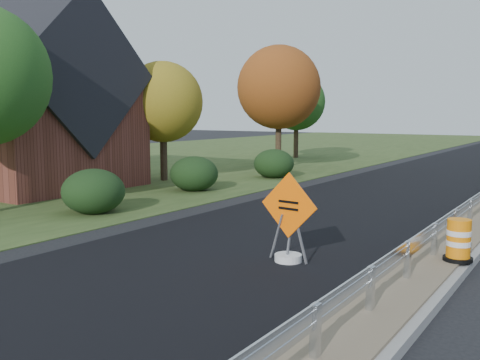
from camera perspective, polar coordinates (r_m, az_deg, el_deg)
The scene contains 11 objects.
grass_verge_near at distance 38.86m, azimuth -10.18°, elevation 2.08°, with size 30.00×120.00×0.03m, color #33481E.
milled_overlay at distance 29.05m, azimuth 19.02°, elevation 0.14°, with size 7.20×120.00×0.01m, color black.
hedge_south at distance 18.43m, azimuth -15.37°, elevation -1.16°, with size 2.09×2.09×1.52m, color black.
hedge_mid at distance 23.09m, azimuth -4.92°, elevation 0.69°, with size 2.09×2.09×1.52m, color black.
hedge_north at distance 27.75m, azimuth 3.62°, elevation 1.77°, with size 2.09×2.09×1.52m, color black.
tree_near_yellow at distance 26.74m, azimuth -8.24°, elevation 8.22°, with size 3.96×3.96×5.88m.
tree_near_red at distance 32.14m, azimuth 4.17°, elevation 9.81°, with size 4.95×4.95×7.35m.
tree_near_back at distance 40.57m, azimuth 6.04°, elevation 8.29°, with size 4.29×4.29×6.37m.
brick_house at distance 26.43m, azimuth -22.15°, elevation 7.10°, with size 9.40×7.07×8.54m.
caution_sign at distance 12.10m, azimuth 5.19°, elevation -6.33°, with size 1.47×0.61×2.03m.
barrel_median_near at distance 12.22m, azimuth 22.28°, elevation -6.03°, with size 0.61×0.61×0.89m.
Camera 1 is at (2.80, -17.95, 3.31)m, focal length 40.00 mm.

